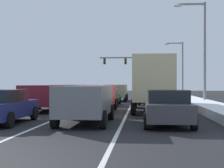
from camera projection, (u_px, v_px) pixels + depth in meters
ground_plane at (108, 107)px, 26.08m from camera, size 122.05×122.05×0.00m
lane_stripe_between_right_lane_and_center_lane at (132, 103)px, 30.61m from camera, size 0.14×51.64×0.01m
lane_stripe_between_center_lane_and_left_lane at (95, 103)px, 30.90m from camera, size 0.14×51.64×0.01m
snow_bank_right_shoulder at (192, 101)px, 30.15m from camera, size 2.11×51.64×0.46m
snow_bank_left_shoulder at (38, 99)px, 31.37m from camera, size 2.10×51.64×0.72m
sedan_charcoal_right_lane_nearest at (167, 107)px, 14.35m from camera, size 2.00×4.50×1.51m
box_truck_right_lane_second at (152, 82)px, 21.23m from camera, size 2.53×7.20×3.36m
sedan_silver_right_lane_third at (150, 95)px, 28.94m from camera, size 2.00×4.50×1.51m
sedan_black_right_lane_fourth at (150, 94)px, 34.47m from camera, size 2.00×4.50×1.51m
suv_gray_center_lane_nearest at (86, 101)px, 14.92m from camera, size 2.16×4.90×1.67m
suv_red_center_lane_second at (98, 95)px, 21.51m from camera, size 2.16×4.90×1.67m
sedan_green_center_lane_third at (107, 96)px, 27.59m from camera, size 2.00×4.50×1.51m
suv_tan_center_lane_fourth at (117, 91)px, 34.51m from camera, size 2.16×4.90×1.67m
sedan_navy_left_lane_nearest at (3, 106)px, 14.94m from camera, size 2.00×4.50×1.51m
suv_maroon_left_lane_second at (45, 95)px, 21.56m from camera, size 2.16×4.90×1.67m
suv_charcoal_left_lane_third at (70, 93)px, 28.10m from camera, size 2.16×4.90×1.67m
suv_white_left_lane_fourth at (86, 91)px, 35.19m from camera, size 2.16×4.90×1.67m
traffic_light_gantry at (143, 65)px, 53.88m from camera, size 10.94×0.47×6.20m
street_lamp_right_mid at (200, 44)px, 27.77m from camera, size 2.66×0.36×8.48m
street_lamp_right_far at (180, 64)px, 46.44m from camera, size 2.66×0.36×7.51m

